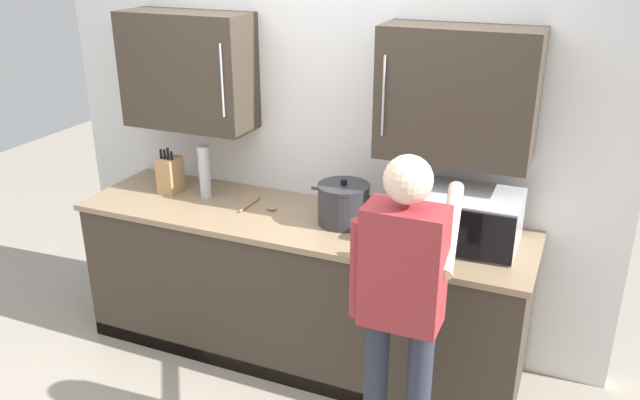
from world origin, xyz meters
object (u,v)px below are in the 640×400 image
object	(u,v)px
stock_pot	(343,204)
wooden_spoon	(260,206)
thermos_flask	(205,172)
person_figure	(402,300)
knife_block	(170,175)
microwave_oven	(458,217)

from	to	relation	value
stock_pot	wooden_spoon	size ratio (longest dim) A/B	1.62
stock_pot	thermos_flask	bearing A→B (deg)	178.13
wooden_spoon	person_figure	world-z (taller)	person_figure
thermos_flask	person_figure	distance (m)	1.68
knife_block	thermos_flask	world-z (taller)	thermos_flask
stock_pot	wooden_spoon	world-z (taller)	stock_pot
knife_block	thermos_flask	distance (m)	0.26
person_figure	thermos_flask	bearing A→B (deg)	151.59
thermos_flask	stock_pot	xyz separation A→B (m)	(0.91, -0.03, -0.05)
wooden_spoon	knife_block	bearing A→B (deg)	178.31
microwave_oven	stock_pot	xyz separation A→B (m)	(-0.63, -0.01, -0.02)
knife_block	wooden_spoon	distance (m)	0.64
microwave_oven	knife_block	xyz separation A→B (m)	(-1.80, 0.01, -0.02)
thermos_flask	stock_pot	distance (m)	0.91
stock_pot	person_figure	size ratio (longest dim) A/B	0.24
person_figure	microwave_oven	bearing A→B (deg)	84.79
thermos_flask	wooden_spoon	size ratio (longest dim) A/B	1.37
microwave_oven	thermos_flask	world-z (taller)	thermos_flask
thermos_flask	wooden_spoon	distance (m)	0.42
microwave_oven	person_figure	xyz separation A→B (m)	(-0.07, -0.78, -0.08)
microwave_oven	wooden_spoon	xyz separation A→B (m)	(-1.16, -0.00, -0.13)
microwave_oven	stock_pot	bearing A→B (deg)	-178.99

